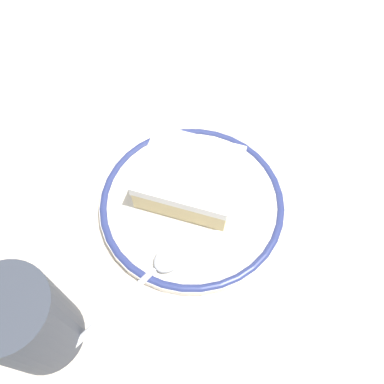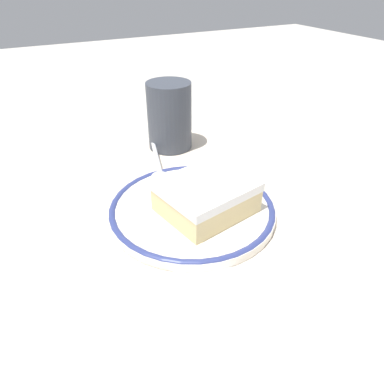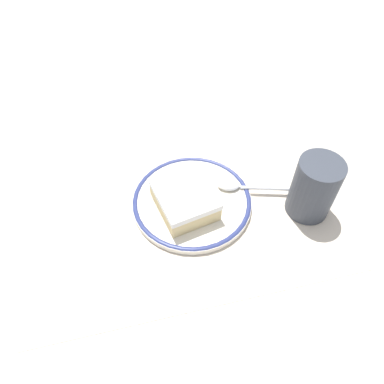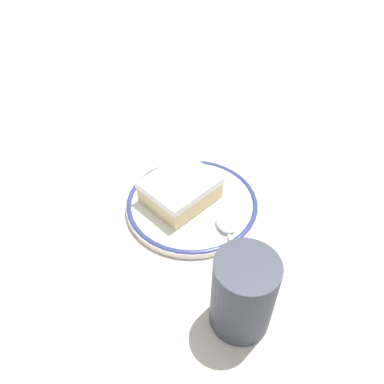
{
  "view_description": "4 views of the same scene",
  "coord_description": "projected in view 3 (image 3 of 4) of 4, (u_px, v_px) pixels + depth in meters",
  "views": [
    {
      "loc": [
        0.2,
        0.08,
        0.39
      ],
      "look_at": [
        0.02,
        -0.01,
        0.03
      ],
      "focal_mm": 37.61,
      "sensor_mm": 36.0,
      "label": 1
    },
    {
      "loc": [
        -0.29,
        0.15,
        0.26
      ],
      "look_at": [
        0.02,
        -0.01,
        0.03
      ],
      "focal_mm": 33.16,
      "sensor_mm": 36.0,
      "label": 2
    },
    {
      "loc": [
        -0.06,
        -0.37,
        0.48
      ],
      "look_at": [
        0.02,
        -0.01,
        0.03
      ],
      "focal_mm": 33.82,
      "sensor_mm": 36.0,
      "label": 3
    },
    {
      "loc": [
        0.35,
        -0.23,
        0.41
      ],
      "look_at": [
        0.02,
        -0.01,
        0.03
      ],
      "focal_mm": 35.28,
      "sensor_mm": 36.0,
      "label": 4
    }
  ],
  "objects": [
    {
      "name": "plate",
      "position": [
        192.0,
        201.0,
        0.6
      ],
      "size": [
        0.2,
        0.2,
        0.01
      ],
      "color": "silver",
      "rests_on": "placemat"
    },
    {
      "name": "spoon",
      "position": [
        241.0,
        187.0,
        0.61
      ],
      "size": [
        0.15,
        0.06,
        0.01
      ],
      "color": "silver",
      "rests_on": "plate"
    },
    {
      "name": "cup",
      "position": [
        313.0,
        191.0,
        0.57
      ],
      "size": [
        0.07,
        0.07,
        0.1
      ],
      "color": "#383D47",
      "rests_on": "placemat"
    },
    {
      "name": "napkin",
      "position": [
        104.0,
        190.0,
        0.62
      ],
      "size": [
        0.17,
        0.18,
        0.0
      ],
      "primitive_type": "cube",
      "rotation": [
        0.0,
        0.0,
        0.54
      ],
      "color": "white",
      "rests_on": "placemat"
    },
    {
      "name": "cake_slice",
      "position": [
        185.0,
        199.0,
        0.58
      ],
      "size": [
        0.1,
        0.11,
        0.04
      ],
      "color": "beige",
      "rests_on": "plate"
    },
    {
      "name": "ground_plane",
      "position": [
        178.0,
        201.0,
        0.61
      ],
      "size": [
        2.4,
        2.4,
        0.0
      ],
      "primitive_type": "plane",
      "color": "#B7B2A8"
    },
    {
      "name": "placemat",
      "position": [
        178.0,
        200.0,
        0.61
      ],
      "size": [
        0.5,
        0.39,
        0.0
      ],
      "primitive_type": "cube",
      "color": "beige",
      "rests_on": "ground_plane"
    }
  ]
}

